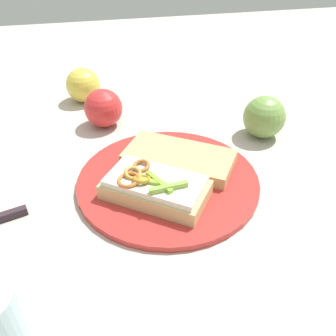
{
  "coord_description": "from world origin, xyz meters",
  "views": [
    {
      "loc": [
        0.1,
        0.44,
        0.36
      ],
      "look_at": [
        0.0,
        0.0,
        0.03
      ],
      "focal_mm": 39.07,
      "sensor_mm": 36.0,
      "label": 1
    }
  ],
  "objects": [
    {
      "name": "sandwich",
      "position": [
        0.03,
        0.04,
        0.03
      ],
      "size": [
        0.17,
        0.15,
        0.04
      ],
      "rotation": [
        0.0,
        0.0,
        5.66
      ],
      "color": "tan",
      "rests_on": "plate"
    },
    {
      "name": "apple_3",
      "position": [
        -0.21,
        -0.11,
        0.04
      ],
      "size": [
        0.1,
        0.1,
        0.08
      ],
      "primitive_type": "sphere",
      "rotation": [
        0.0,
        0.0,
        1.89
      ],
      "color": "#739E4A",
      "rests_on": "ground_plane"
    },
    {
      "name": "plate",
      "position": [
        0.0,
        0.0,
        0.01
      ],
      "size": [
        0.29,
        0.29,
        0.01
      ],
      "primitive_type": "cylinder",
      "color": "#B42E2A",
      "rests_on": "ground_plane"
    },
    {
      "name": "ground_plane",
      "position": [
        0.0,
        0.0,
        0.0
      ],
      "size": [
        2.0,
        2.0,
        0.0
      ],
      "primitive_type": "plane",
      "color": "#B8ADA1",
      "rests_on": "ground"
    },
    {
      "name": "apple_2",
      "position": [
        0.12,
        -0.33,
        0.04
      ],
      "size": [
        0.1,
        0.1,
        0.07
      ],
      "primitive_type": "sphere",
      "rotation": [
        0.0,
        0.0,
        2.67
      ],
      "color": "gold",
      "rests_on": "ground_plane"
    },
    {
      "name": "bread_slice_side",
      "position": [
        -0.03,
        -0.04,
        0.02
      ],
      "size": [
        0.2,
        0.17,
        0.02
      ],
      "primitive_type": "cube",
      "rotation": [
        0.0,
        0.0,
        5.7
      ],
      "color": "tan",
      "rests_on": "plate"
    },
    {
      "name": "apple_4",
      "position": [
        0.08,
        -0.21,
        0.04
      ],
      "size": [
        0.1,
        0.1,
        0.07
      ],
      "primitive_type": "sphere",
      "rotation": [
        0.0,
        0.0,
        2.58
      ],
      "color": "red",
      "rests_on": "ground_plane"
    }
  ]
}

